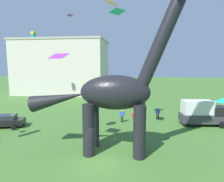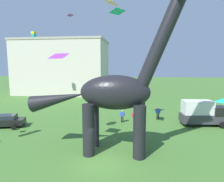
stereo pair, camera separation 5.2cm
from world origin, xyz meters
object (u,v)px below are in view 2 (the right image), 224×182
parked_box_truck (203,113)px  kite_high_right (70,15)px  person_near_flyer (134,116)px  person_far_spectator (122,115)px  person_watching_child (137,121)px  person_strolling_adult (158,112)px  kite_near_high (110,2)px  kite_high_left (59,56)px  dinosaur_sculpture (114,92)px  kite_drifting (117,12)px  kite_trailing (34,34)px  parked_sedan_left (6,121)px

parked_box_truck → kite_high_right: size_ratio=6.08×
person_near_flyer → person_far_spectator: size_ratio=0.93×
person_watching_child → person_strolling_adult: (2.93, 3.60, 0.40)m
kite_near_high → kite_high_left: size_ratio=1.26×
kite_near_high → parked_box_truck: bearing=33.9°
person_far_spectator → dinosaur_sculpture: bearing=27.9°
dinosaur_sculpture → kite_near_high: (-0.56, 1.71, 7.91)m
kite_drifting → kite_high_left: (-4.13, -7.69, -5.41)m
person_strolling_adult → kite_trailing: (-23.17, 9.28, 12.62)m
parked_sedan_left → person_watching_child: 16.29m
dinosaur_sculpture → parked_box_truck: (10.34, 9.02, -3.67)m
kite_high_left → kite_trailing: bearing=122.8°
dinosaur_sculpture → person_near_flyer: size_ratio=9.48×
parked_sedan_left → kite_high_right: 15.33m
kite_high_right → kite_drifting: 6.07m
kite_high_left → person_near_flyer: bearing=58.0°
parked_box_truck → kite_high_right: kite_high_right is taller
person_near_flyer → kite_drifting: size_ratio=0.75×
kite_high_right → dinosaur_sculpture: bearing=-50.9°
person_strolling_adult → person_near_flyer: bearing=73.1°
parked_sedan_left → person_near_flyer: bearing=-1.8°
person_watching_child → person_strolling_adult: size_ratio=0.63×
parked_sedan_left → person_strolling_adult: person_strolling_adult is taller
parked_sedan_left → parked_box_truck: bearing=-7.0°
person_watching_child → kite_high_right: (-8.49, 0.39, 13.14)m
person_strolling_adult → kite_high_left: (-9.55, -11.84, 7.31)m
parked_sedan_left → kite_high_right: size_ratio=4.77×
parked_box_truck → person_watching_child: 8.46m
kite_high_right → kite_trailing: kite_trailing is taller
kite_high_right → kite_high_left: bearing=-77.8°
parked_box_truck → kite_drifting: (-10.76, -2.07, 12.16)m
person_near_flyer → kite_trailing: bearing=-64.2°
parked_sedan_left → parked_box_truck: size_ratio=0.78×
parked_sedan_left → kite_high_left: bearing=-47.9°
kite_high_right → person_watching_child: bearing=-2.7°
person_strolling_adult → kite_near_high: 16.33m
dinosaur_sculpture → kite_near_high: dinosaur_sculpture is taller
person_far_spectator → kite_trailing: bearing=-93.6°
dinosaur_sculpture → kite_near_high: 8.11m
person_far_spectator → person_near_flyer: bearing=121.7°
dinosaur_sculpture → kite_high_right: size_ratio=15.51×
person_watching_child → person_far_spectator: 2.55m
kite_trailing → parked_sedan_left: bearing=-74.9°
dinosaur_sculpture → person_strolling_adult: (5.00, 11.11, -4.24)m
dinosaur_sculpture → kite_high_right: (-6.42, 7.91, 8.50)m
person_near_flyer → kite_high_left: bearing=23.4°
person_far_spectator → kite_high_left: 13.10m
kite_near_high → kite_high_left: bearing=-148.5°
dinosaur_sculpture → kite_drifting: size_ratio=7.08×
person_watching_child → person_far_spectator: (-2.00, 1.54, 0.33)m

